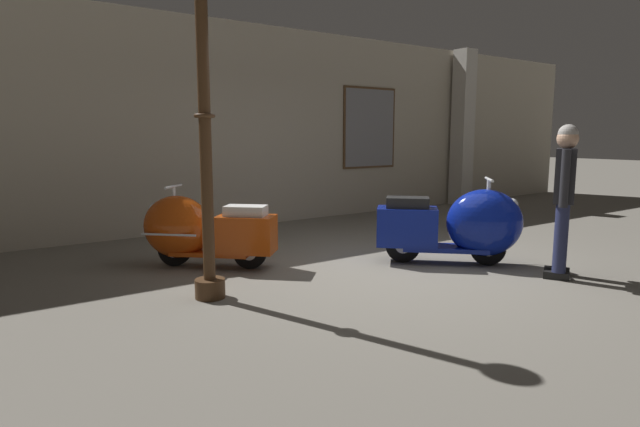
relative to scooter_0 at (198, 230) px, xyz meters
The scene contains 6 objects.
ground_plane 2.28m from the scooter_0, 39.25° to the right, with size 60.00×60.00×0.00m, color slate.
showroom_back_wall 3.22m from the scooter_0, 49.55° to the left, with size 18.00×0.63×3.30m.
scooter_0 is the anchor object (origin of this frame).
scooter_1 3.05m from the scooter_0, 33.01° to the right, with size 1.53×1.50×1.02m.
lamppost 1.84m from the scooter_0, 107.96° to the right, with size 0.30×0.30×3.19m.
visitor_0 4.02m from the scooter_0, 41.94° to the right, with size 0.49×0.38×1.62m.
Camera 1 is at (-4.03, -4.22, 1.51)m, focal length 29.47 mm.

